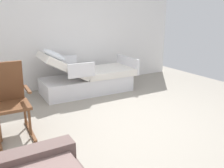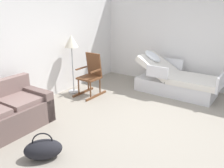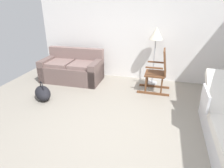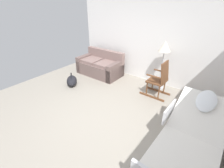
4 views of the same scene
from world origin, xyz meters
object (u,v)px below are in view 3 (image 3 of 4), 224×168
Objects in this scene: couch at (72,70)px; duffel_bag at (43,93)px; rocking_chair at (158,72)px; floor_lamp at (156,37)px.

couch is 2.57× the size of duffel_bag.
floor_lamp is (-0.15, 0.47, 0.72)m from rocking_chair.
duffel_bag is at bearing -146.20° from floor_lamp.
couch is 2.33m from rocking_chair.
couch is at bearing 82.69° from duffel_bag.
floor_lamp reaches higher than rocking_chair.
floor_lamp is at bearing 8.58° from couch.
duffel_bag is (-0.16, -1.23, -0.15)m from couch.
floor_lamp is 3.00m from duffel_bag.
couch reaches higher than duffel_bag.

